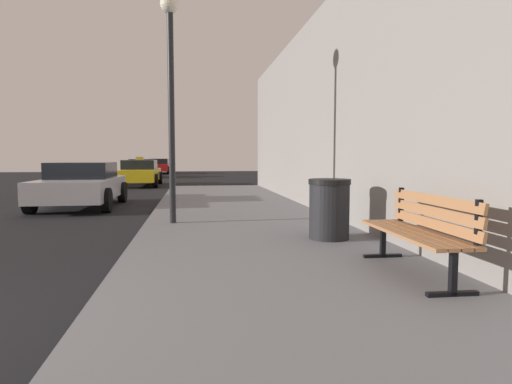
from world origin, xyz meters
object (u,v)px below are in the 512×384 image
at_px(car_red, 159,166).
at_px(car_silver, 81,185).
at_px(car_white, 142,168).
at_px(trash_bin, 329,209).
at_px(street_lamp, 171,68).
at_px(car_yellow, 140,173).
at_px(bench, 421,227).

bearing_deg(car_red, car_silver, 89.29).
distance_m(car_white, car_red, 6.64).
relative_size(trash_bin, street_lamp, 0.22).
distance_m(car_silver, car_yellow, 9.22).
bearing_deg(trash_bin, street_lamp, 141.09).
bearing_deg(car_red, car_white, 83.93).
bearing_deg(street_lamp, car_red, 94.70).
relative_size(car_yellow, car_red, 0.98).
distance_m(trash_bin, street_lamp, 4.04).
xyz_separation_m(car_silver, car_yellow, (0.52, 9.21, 0.00)).
xyz_separation_m(car_yellow, car_red, (-0.21, 15.82, -0.00)).
height_order(bench, car_white, car_white).
xyz_separation_m(trash_bin, car_yellow, (-4.69, 15.53, 0.03)).
distance_m(trash_bin, car_red, 31.74).
xyz_separation_m(street_lamp, car_silver, (-2.72, 4.32, -2.45)).
height_order(car_white, car_red, same).
distance_m(street_lamp, car_silver, 5.66).
xyz_separation_m(car_silver, car_white, (-0.39, 18.43, 0.00)).
relative_size(car_silver, car_yellow, 0.90).
bearing_deg(bench, street_lamp, 125.90).
height_order(car_silver, car_white, same).
relative_size(bench, car_red, 0.39).
bearing_deg(car_silver, trash_bin, 129.49).
relative_size(street_lamp, car_silver, 1.07).
xyz_separation_m(bench, trash_bin, (-0.36, 2.10, -0.04)).
bearing_deg(car_white, car_silver, 91.22).
bearing_deg(car_yellow, trash_bin, 106.80).
distance_m(bench, car_yellow, 18.34).
xyz_separation_m(bench, car_white, (-5.96, 26.86, -0.02)).
height_order(trash_bin, car_white, car_white).
bearing_deg(street_lamp, car_silver, 122.26).
relative_size(bench, trash_bin, 1.93).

